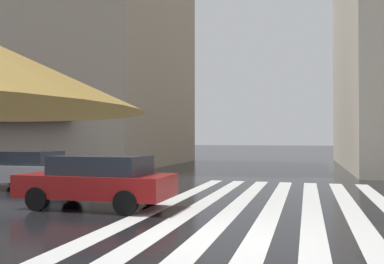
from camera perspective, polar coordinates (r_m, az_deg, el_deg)
ground_plane at (r=7.96m, az=4.29°, el=-14.52°), size 220.00×220.00×0.00m
zebra_crossing at (r=11.77m, az=11.25°, el=-10.04°), size 13.00×6.50×0.01m
car_silver at (r=16.52m, az=-21.85°, el=-4.73°), size 1.85×4.10×1.41m
car_red at (r=11.53m, az=-12.87°, el=-6.46°), size 1.85×4.10×1.41m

